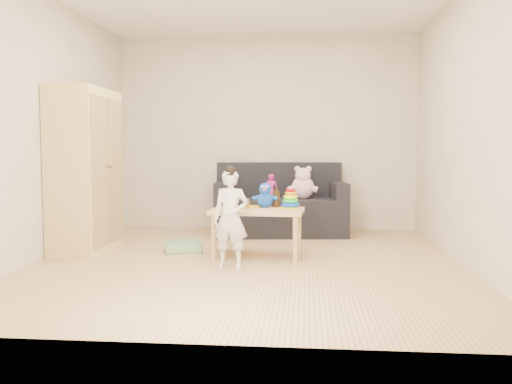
# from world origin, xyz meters

# --- Properties ---
(room) EXTENTS (4.50, 4.50, 4.50)m
(room) POSITION_xyz_m (0.00, 0.00, 1.30)
(room) COLOR tan
(room) RESTS_ON ground
(wardrobe) EXTENTS (0.47, 0.94, 1.70)m
(wardrobe) POSITION_xyz_m (-1.75, 0.37, 0.85)
(wardrobe) COLOR #E9CB80
(wardrobe) RESTS_ON ground
(sofa) EXTENTS (1.71, 0.98, 0.46)m
(sofa) POSITION_xyz_m (0.22, 1.72, 0.23)
(sofa) COLOR black
(sofa) RESTS_ON ground
(play_table) EXTENTS (0.94, 0.63, 0.48)m
(play_table) POSITION_xyz_m (0.06, 0.25, 0.24)
(play_table) COLOR #DABA77
(play_table) RESTS_ON ground
(storage_bin) EXTENTS (0.44, 0.37, 0.11)m
(storage_bin) POSITION_xyz_m (-0.73, 0.43, 0.06)
(storage_bin) COLOR #7EA879
(storage_bin) RESTS_ON ground
(toddler) EXTENTS (0.35, 0.25, 0.88)m
(toddler) POSITION_xyz_m (-0.13, -0.28, 0.44)
(toddler) COLOR silver
(toddler) RESTS_ON ground
(pink_bear) EXTENTS (0.32, 0.28, 0.35)m
(pink_bear) POSITION_xyz_m (0.50, 1.73, 0.63)
(pink_bear) COLOR #FFBBD9
(pink_bear) RESTS_ON sofa
(doll) EXTENTS (0.17, 0.13, 0.31)m
(doll) POSITION_xyz_m (0.11, 1.66, 0.61)
(doll) COLOR #C32489
(doll) RESTS_ON sofa
(ring_stacker) EXTENTS (0.18, 0.18, 0.21)m
(ring_stacker) POSITION_xyz_m (0.39, 0.31, 0.56)
(ring_stacker) COLOR #D5C90B
(ring_stacker) RESTS_ON play_table
(brown_bottle) EXTENTS (0.07, 0.07, 0.21)m
(brown_bottle) POSITION_xyz_m (0.24, 0.45, 0.57)
(brown_bottle) COLOR black
(brown_bottle) RESTS_ON play_table
(blue_plush) EXTENTS (0.23, 0.19, 0.26)m
(blue_plush) POSITION_xyz_m (0.13, 0.42, 0.61)
(blue_plush) COLOR blue
(blue_plush) RESTS_ON play_table
(wooden_figure) EXTENTS (0.05, 0.04, 0.11)m
(wooden_figure) POSITION_xyz_m (-0.04, 0.27, 0.53)
(wooden_figure) COLOR brown
(wooden_figure) RESTS_ON play_table
(yellow_book) EXTENTS (0.21, 0.21, 0.01)m
(yellow_book) POSITION_xyz_m (-0.03, 0.40, 0.49)
(yellow_book) COLOR yellow
(yellow_book) RESTS_ON play_table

